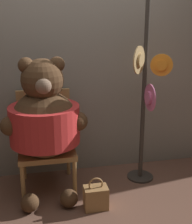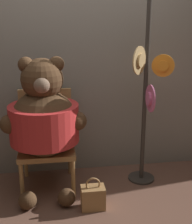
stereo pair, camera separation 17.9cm
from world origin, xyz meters
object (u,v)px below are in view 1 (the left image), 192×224
teddy_bear (44,120)px  chair (46,138)px  handbag_on_ground (96,197)px  hat_display_rack (145,101)px

teddy_bear → chair: bearing=86.7°
teddy_bear → handbag_on_ground: size_ratio=4.35×
hat_display_rack → handbag_on_ground: (-0.59, -0.40, -0.77)m
hat_display_rack → teddy_bear: bearing=-177.6°
teddy_bear → hat_display_rack: size_ratio=0.72×
chair → handbag_on_ground: size_ratio=3.14×
hat_display_rack → handbag_on_ground: size_ratio=6.03×
chair → handbag_on_ground: (0.40, -0.55, -0.40)m
handbag_on_ground → teddy_bear: bearing=139.1°
chair → handbag_on_ground: 0.78m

